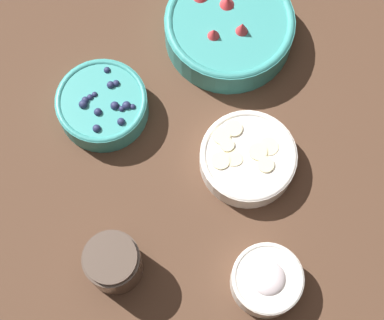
{
  "coord_description": "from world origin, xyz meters",
  "views": [
    {
      "loc": [
        -0.39,
        0.06,
        1.06
      ],
      "look_at": [
        -0.03,
        -0.0,
        0.04
      ],
      "focal_mm": 60.0,
      "sensor_mm": 36.0,
      "label": 1
    }
  ],
  "objects_px": {
    "bowl_strawberries": "(229,27)",
    "bowl_bananas": "(248,158)",
    "jar_chocolate": "(114,263)",
    "bowl_blueberries": "(102,104)",
    "bowl_cream": "(267,280)"
  },
  "relations": [
    {
      "from": "bowl_strawberries",
      "to": "bowl_bananas",
      "type": "bearing_deg",
      "value": 177.05
    },
    {
      "from": "bowl_bananas",
      "to": "jar_chocolate",
      "type": "distance_m",
      "value": 0.29
    },
    {
      "from": "bowl_strawberries",
      "to": "jar_chocolate",
      "type": "bearing_deg",
      "value": 146.84
    },
    {
      "from": "bowl_blueberries",
      "to": "bowl_cream",
      "type": "relative_size",
      "value": 1.4
    },
    {
      "from": "bowl_blueberries",
      "to": "jar_chocolate",
      "type": "bearing_deg",
      "value": 177.39
    },
    {
      "from": "jar_chocolate",
      "to": "bowl_bananas",
      "type": "bearing_deg",
      "value": -59.47
    },
    {
      "from": "jar_chocolate",
      "to": "bowl_strawberries",
      "type": "bearing_deg",
      "value": -33.16
    },
    {
      "from": "bowl_cream",
      "to": "jar_chocolate",
      "type": "xyz_separation_m",
      "value": [
        0.06,
        0.24,
        0.01
      ]
    },
    {
      "from": "bowl_cream",
      "to": "bowl_strawberries",
      "type": "bearing_deg",
      "value": -2.83
    },
    {
      "from": "bowl_blueberries",
      "to": "bowl_bananas",
      "type": "height_order",
      "value": "bowl_blueberries"
    },
    {
      "from": "bowl_strawberries",
      "to": "bowl_bananas",
      "type": "relative_size",
      "value": 1.43
    },
    {
      "from": "bowl_blueberries",
      "to": "bowl_bananas",
      "type": "distance_m",
      "value": 0.27
    },
    {
      "from": "bowl_bananas",
      "to": "bowl_cream",
      "type": "distance_m",
      "value": 0.21
    },
    {
      "from": "bowl_strawberries",
      "to": "jar_chocolate",
      "type": "xyz_separation_m",
      "value": [
        -0.4,
        0.26,
        0.0
      ]
    },
    {
      "from": "bowl_bananas",
      "to": "jar_chocolate",
      "type": "relative_size",
      "value": 1.82
    }
  ]
}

